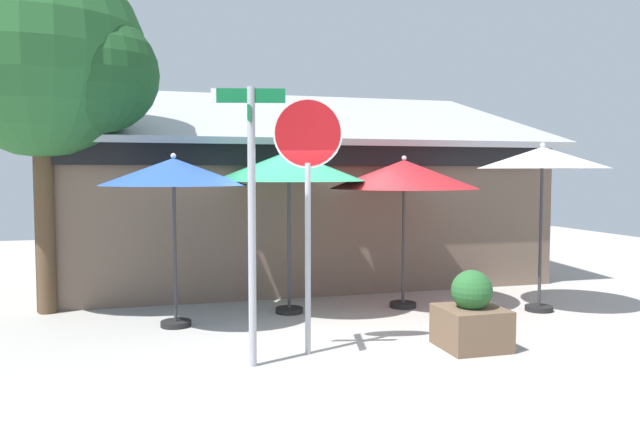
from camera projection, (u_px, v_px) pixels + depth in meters
name	position (u px, v px, depth m)	size (l,w,h in m)	color
ground_plane	(331.00, 336.00, 8.49)	(28.00, 28.00, 0.10)	#ADA8A0
cafe_building	(293.00, 204.00, 13.12)	(9.99, 5.23, 4.20)	#705B4C
street_sign_post	(251.00, 200.00, 6.91)	(0.82, 0.76, 3.20)	#A8AAB2
stop_sign	(308.00, 174.00, 7.37)	(0.80, 0.29, 3.13)	#A8AAB2
patio_umbrella_royal_blue_left	(174.00, 173.00, 8.71)	(2.10, 2.10, 2.51)	black
patio_umbrella_forest_green_center	(289.00, 167.00, 9.57)	(2.41, 2.41, 2.65)	black
patio_umbrella_crimson_right	(404.00, 175.00, 9.98)	(2.46, 2.46, 2.51)	black
patio_umbrella_ivory_far_right	(542.00, 160.00, 9.70)	(2.05, 2.05, 2.71)	black
shade_tree	(49.00, 59.00, 9.44)	(3.39, 3.20, 5.67)	brown
sidewalk_planter	(471.00, 316.00, 7.73)	(0.79, 0.79, 1.00)	brown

